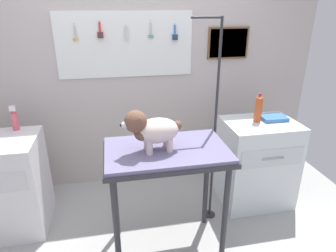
# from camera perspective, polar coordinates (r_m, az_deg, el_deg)

# --- Properties ---
(rear_wall_panel) EXTENTS (4.00, 0.11, 2.30)m
(rear_wall_panel) POSITION_cam_1_polar(r_m,az_deg,el_deg) (3.13, -6.81, 8.88)
(rear_wall_panel) COLOR #BBB2AD
(rear_wall_panel) RESTS_ON ground
(grooming_table) EXTENTS (0.92, 0.57, 0.92)m
(grooming_table) POSITION_cam_1_polar(r_m,az_deg,el_deg) (2.20, -0.27, -6.91)
(grooming_table) COLOR #2D2D33
(grooming_table) RESTS_ON ground
(grooming_arm) EXTENTS (0.30, 0.11, 1.81)m
(grooming_arm) POSITION_cam_1_polar(r_m,az_deg,el_deg) (2.56, 8.86, -1.72)
(grooming_arm) COLOR #2D2D33
(grooming_arm) RESTS_ON ground
(dog) EXTENTS (0.44, 0.23, 0.32)m
(dog) POSITION_cam_1_polar(r_m,az_deg,el_deg) (2.04, -3.30, -0.63)
(dog) COLOR silver
(dog) RESTS_ON grooming_table
(cabinet_right) EXTENTS (0.68, 0.54, 0.87)m
(cabinet_right) POSITION_cam_1_polar(r_m,az_deg,el_deg) (3.08, 16.81, -6.81)
(cabinet_right) COLOR silver
(cabinet_right) RESTS_ON ground
(detangler_spray) EXTENTS (0.05, 0.05, 0.22)m
(detangler_spray) POSITION_cam_1_polar(r_m,az_deg,el_deg) (2.90, -27.67, 1.09)
(detangler_spray) COLOR #D85464
(detangler_spray) RESTS_ON counter_left
(soda_bottle) EXTENTS (0.07, 0.07, 0.28)m
(soda_bottle) POSITION_cam_1_polar(r_m,az_deg,el_deg) (2.86, 17.17, 3.25)
(soda_bottle) COLOR #B54B22
(soda_bottle) RESTS_ON cabinet_right
(supply_tray) EXTENTS (0.24, 0.18, 0.04)m
(supply_tray) POSITION_cam_1_polar(r_m,az_deg,el_deg) (3.00, 19.75, 1.50)
(supply_tray) COLOR #3C76B7
(supply_tray) RESTS_ON cabinet_right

